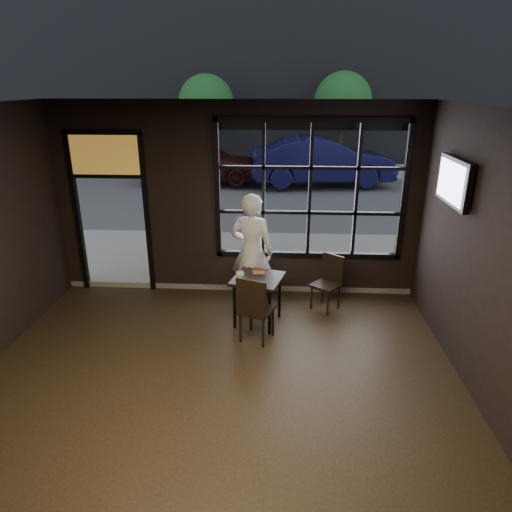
# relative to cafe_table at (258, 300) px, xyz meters

# --- Properties ---
(floor) EXTENTS (6.00, 7.00, 0.02)m
(floor) POSITION_rel_cafe_table_xyz_m (-0.41, -2.38, -0.39)
(floor) COLOR black
(floor) RESTS_ON ground
(ceiling) EXTENTS (6.00, 7.00, 0.02)m
(ceiling) POSITION_rel_cafe_table_xyz_m (-0.41, -2.38, 2.83)
(ceiling) COLOR black
(ceiling) RESTS_ON ground
(window_frame) EXTENTS (3.06, 0.12, 2.28)m
(window_frame) POSITION_rel_cafe_table_xyz_m (0.79, 1.12, 1.42)
(window_frame) COLOR black
(window_frame) RESTS_ON ground
(stained_transom) EXTENTS (1.20, 0.06, 0.70)m
(stained_transom) POSITION_rel_cafe_table_xyz_m (-2.51, 1.12, 1.97)
(stained_transom) COLOR orange
(stained_transom) RESTS_ON ground
(street_asphalt) EXTENTS (60.00, 41.00, 0.04)m
(street_asphalt) POSITION_rel_cafe_table_xyz_m (-0.41, 21.62, -0.40)
(street_asphalt) COLOR #545456
(street_asphalt) RESTS_ON ground
(cafe_table) EXTENTS (0.85, 0.85, 0.75)m
(cafe_table) POSITION_rel_cafe_table_xyz_m (0.00, 0.00, 0.00)
(cafe_table) COLOR black
(cafe_table) RESTS_ON floor
(chair_near) EXTENTS (0.56, 0.56, 0.99)m
(chair_near) POSITION_rel_cafe_table_xyz_m (0.01, -0.47, 0.12)
(chair_near) COLOR black
(chair_near) RESTS_ON floor
(chair_window) EXTENTS (0.54, 0.54, 0.89)m
(chair_window) POSITION_rel_cafe_table_xyz_m (1.06, 0.50, 0.07)
(chair_window) COLOR black
(chair_window) RESTS_ON floor
(man) EXTENTS (0.76, 0.58, 1.88)m
(man) POSITION_rel_cafe_table_xyz_m (-0.12, 0.56, 0.56)
(man) COLOR silver
(man) RESTS_ON floor
(hotdog) EXTENTS (0.20, 0.08, 0.06)m
(hotdog) POSITION_rel_cafe_table_xyz_m (0.01, 0.15, 0.40)
(hotdog) COLOR tan
(hotdog) RESTS_ON cafe_table
(cup) EXTENTS (0.13, 0.13, 0.10)m
(cup) POSITION_rel_cafe_table_xyz_m (-0.26, -0.04, 0.42)
(cup) COLOR silver
(cup) RESTS_ON cafe_table
(tv) EXTENTS (0.11, 1.02, 0.59)m
(tv) POSITION_rel_cafe_table_xyz_m (2.52, -0.28, 1.88)
(tv) COLOR black
(tv) RESTS_ON wall_right
(navy_car) EXTENTS (5.07, 2.30, 1.61)m
(navy_car) POSITION_rel_cafe_table_xyz_m (1.70, 9.78, 0.53)
(navy_car) COLOR #0F0E39
(navy_car) RESTS_ON street_asphalt
(maroon_car) EXTENTS (4.44, 1.93, 1.49)m
(maroon_car) POSITION_rel_cafe_table_xyz_m (-2.56, 9.98, 0.47)
(maroon_car) COLOR black
(maroon_car) RESTS_ON street_asphalt
(tree_left) EXTENTS (2.21, 2.21, 3.77)m
(tree_left) POSITION_rel_cafe_table_xyz_m (-2.71, 12.84, 2.28)
(tree_left) COLOR #332114
(tree_left) RESTS_ON street_asphalt
(tree_right) EXTENTS (2.26, 2.26, 3.86)m
(tree_right) POSITION_rel_cafe_table_xyz_m (2.70, 13.02, 2.34)
(tree_right) COLOR #332114
(tree_right) RESTS_ON street_asphalt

